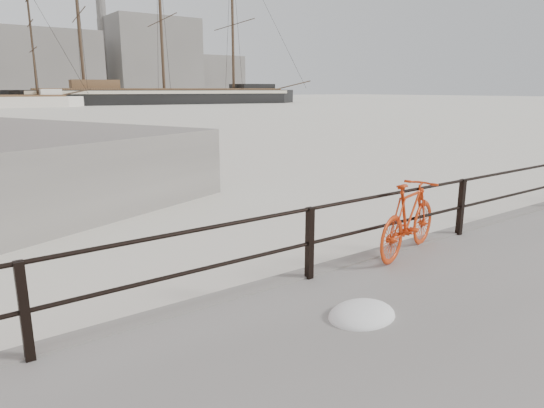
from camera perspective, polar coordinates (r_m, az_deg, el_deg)
ground at (r=9.47m, az=20.14°, el=-5.17°), size 400.00×400.00×0.00m
guardrail at (r=9.17m, az=21.33°, el=-0.35°), size 28.00×0.10×1.00m
bicycle at (r=7.80m, az=15.80°, el=-1.61°), size 1.94×0.80×1.17m
barque_black at (r=99.92m, az=-12.48°, el=11.41°), size 67.39×31.29×36.35m
industrial_west at (r=147.62m, az=-26.18°, el=14.43°), size 32.00×18.00×18.00m
industrial_mid at (r=162.69m, az=-13.98°, el=16.21°), size 26.00×20.00×24.00m
industrial_east at (r=177.01m, az=-7.41°, el=14.60°), size 20.00×16.00×14.00m
smokestack at (r=163.75m, az=-19.35°, el=19.37°), size 2.80×2.80×44.00m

